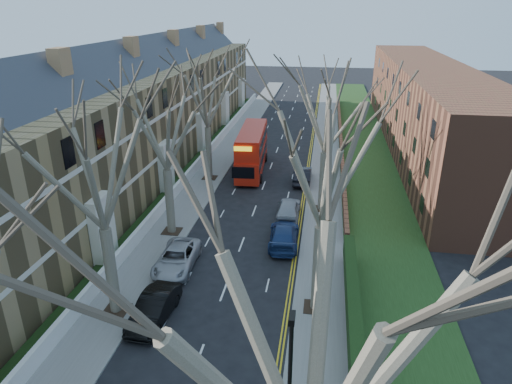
% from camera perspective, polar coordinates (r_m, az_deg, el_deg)
% --- Properties ---
extents(pavement_left, '(3.00, 102.00, 0.12)m').
position_cam_1_polar(pavement_left, '(56.96, -3.37, 5.60)').
color(pavement_left, slate).
rests_on(pavement_left, ground).
extents(pavement_right, '(3.00, 102.00, 0.12)m').
position_cam_1_polar(pavement_right, '(55.77, 8.82, 5.00)').
color(pavement_right, slate).
rests_on(pavement_right, ground).
extents(terrace_left, '(9.70, 78.00, 13.60)m').
position_cam_1_polar(terrace_left, '(50.42, -14.09, 9.19)').
color(terrace_left, olive).
rests_on(terrace_left, ground).
extents(flats_right, '(13.97, 54.00, 10.00)m').
position_cam_1_polar(flats_right, '(59.62, 20.39, 9.90)').
color(flats_right, brown).
rests_on(flats_right, ground).
extents(wall_hedge_right, '(0.70, 24.00, 1.80)m').
position_cam_1_polar(wall_hedge_right, '(22.50, 12.54, -21.37)').
color(wall_hedge_right, brown).
rests_on(wall_hedge_right, ground).
extents(front_wall_left, '(0.30, 78.00, 1.00)m').
position_cam_1_polar(front_wall_left, '(49.79, -7.16, 3.64)').
color(front_wall_left, white).
rests_on(front_wall_left, ground).
extents(grass_verge_right, '(6.00, 102.00, 0.06)m').
position_cam_1_polar(grass_verge_right, '(55.95, 13.45, 4.80)').
color(grass_verge_right, '#203C16').
rests_on(grass_verge_right, ground).
extents(tree_left_mid, '(10.50, 10.50, 14.71)m').
position_cam_1_polar(tree_left_mid, '(24.25, -19.54, 4.47)').
color(tree_left_mid, brown).
rests_on(tree_left_mid, ground).
extents(tree_left_far, '(10.15, 10.15, 14.22)m').
position_cam_1_polar(tree_left_far, '(33.14, -11.56, 9.32)').
color(tree_left_far, brown).
rests_on(tree_left_far, ground).
extents(tree_left_dist, '(10.50, 10.50, 14.71)m').
position_cam_1_polar(tree_left_dist, '(44.32, -6.28, 13.28)').
color(tree_left_dist, brown).
rests_on(tree_left_dist, ground).
extents(tree_right_near, '(10.85, 10.85, 15.20)m').
position_cam_1_polar(tree_right_near, '(10.62, 7.61, -16.52)').
color(tree_right_near, brown).
rests_on(tree_right_near, ground).
extents(tree_right_mid, '(10.50, 10.50, 14.71)m').
position_cam_1_polar(tree_right_mid, '(23.34, 8.62, 4.86)').
color(tree_right_mid, brown).
rests_on(tree_right_mid, ground).
extents(tree_right_far, '(10.15, 10.15, 14.22)m').
position_cam_1_polar(tree_right_far, '(37.01, 8.91, 10.85)').
color(tree_right_far, brown).
rests_on(tree_right_far, ground).
extents(double_decker_bus, '(3.16, 10.73, 4.45)m').
position_cam_1_polar(double_decker_bus, '(48.06, -0.50, 5.09)').
color(double_decker_bus, '#B71C0D').
rests_on(double_decker_bus, ground).
extents(car_left_mid, '(1.87, 4.70, 1.52)m').
position_cam_1_polar(car_left_mid, '(26.92, -12.63, -13.99)').
color(car_left_mid, black).
rests_on(car_left_mid, ground).
extents(car_left_far, '(2.55, 5.27, 1.45)m').
position_cam_1_polar(car_left_far, '(31.35, -9.87, -8.16)').
color(car_left_far, '#A8A9AE').
rests_on(car_left_far, ground).
extents(car_right_near, '(2.35, 5.29, 1.51)m').
position_cam_1_polar(car_right_near, '(33.79, 3.50, -5.40)').
color(car_right_near, navy).
rests_on(car_right_near, ground).
extents(car_right_mid, '(1.90, 4.69, 1.59)m').
position_cam_1_polar(car_right_mid, '(37.91, 4.09, -2.11)').
color(car_right_mid, '#999AA1').
rests_on(car_right_mid, ground).
extents(car_right_far, '(1.66, 4.74, 1.56)m').
position_cam_1_polar(car_right_far, '(45.57, 5.84, 2.12)').
color(car_right_far, black).
rests_on(car_right_far, ground).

